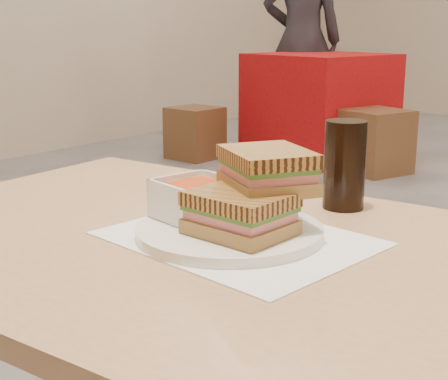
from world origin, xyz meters
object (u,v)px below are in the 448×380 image
Objects in this scene: soup_bowl at (198,201)px; bg_table_0 at (320,106)px; plate at (229,231)px; panini_lower at (240,213)px; patron_a at (302,40)px; cola_glass at (345,165)px; bg_chair_0l at (195,133)px; main_table at (247,326)px; bg_chair_0r at (376,141)px.

bg_table_0 is (-2.07, 3.89, -0.38)m from soup_bowl.
plate is 0.24× the size of bg_table_0.
panini_lower is 4.87m from patron_a.
cola_glass is at bearing 63.98° from soup_bowl.
bg_chair_0l is (-2.86, 3.20, -0.56)m from plate.
patron_a is at bearing 120.85° from plate.
soup_bowl reaches higher than main_table.
panini_lower is at bearing 161.36° from main_table.
cola_glass is 4.67m from patron_a.
cola_glass is (0.00, 0.26, 0.19)m from main_table.
bg_table_0 is 0.67m from patron_a.
panini_lower reaches higher than bg_table_0.
soup_bowl is at bearing -62.00° from bg_table_0.
panini_lower is at bearing -67.17° from bg_chair_0r.
main_table is 9.92× the size of soup_bowl.
bg_chair_0r is 1.32m from patron_a.
bg_chair_0r is at bearing -29.01° from patron_a.
panini_lower reaches higher than bg_chair_0l.
bg_chair_0l is 1.25m from patron_a.
patron_a is at bearing 122.90° from cola_glass.
bg_table_0 is (-2.16, 3.91, -0.39)m from panini_lower.
soup_bowl is 3.92m from bg_chair_0r.
soup_bowl is at bearing 167.08° from panini_lower.
panini_lower is at bearing -12.92° from soup_bowl.
main_table is 9.16× the size of panini_lower.
bg_chair_0l is 0.79× the size of bg_chair_0r.
main_table is 3.06× the size of bg_chair_0l.
bg_chair_0l is at bearing 134.51° from cola_glass.
soup_bowl is 4.81m from patron_a.
cola_glass is at bearing -59.16° from bg_table_0.
cola_glass is 0.13× the size of bg_table_0.
main_table is at bearing -66.98° from bg_chair_0r.
soup_bowl is (-0.06, 0.00, 0.03)m from plate.
bg_chair_0r is at bearing -24.14° from bg_table_0.
bg_chair_0r is at bearing 113.02° from main_table.
bg_table_0 is 1.03m from bg_chair_0l.
plate is 4.84m from patron_a.
soup_bowl is at bearing -48.81° from bg_chair_0l.
plate is 2.13× the size of soup_bowl.
patron_a is (0.38, 0.96, 0.71)m from bg_chair_0l.
bg_table_0 is 2.69× the size of bg_chair_0l.
soup_bowl is 0.92× the size of panini_lower.
soup_bowl is 0.24× the size of bg_chair_0r.
patron_a is (-2.53, 4.18, 0.28)m from main_table.
soup_bowl is 0.11× the size of bg_table_0.
bg_chair_0r is (0.64, -0.29, -0.18)m from bg_table_0.
bg_chair_0r is 0.28× the size of patron_a.
main_table is at bearing -60.90° from bg_table_0.
plate is 0.15× the size of patron_a.
patron_a is at bearing 68.62° from bg_chair_0l.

